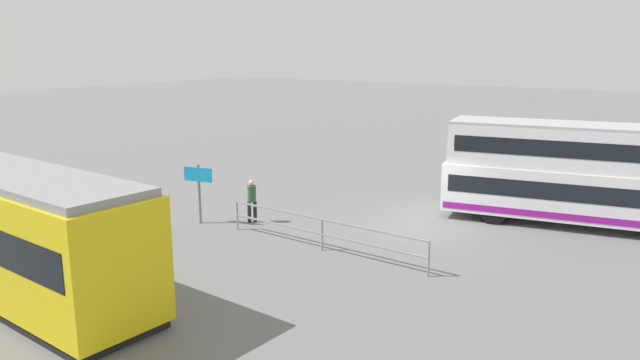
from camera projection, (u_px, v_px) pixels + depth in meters
ground_plane at (426, 228)px, 22.39m from camera, size 160.00×160.00×0.00m
double_decker_bus at (592, 175)px, 22.18m from camera, size 10.83×4.32×3.81m
pedestrian_near_railing at (252, 198)px, 22.96m from camera, size 0.45×0.45×1.65m
pedestrian_railing at (322, 229)px, 19.80m from camera, size 7.80×0.40×1.08m
info_sign at (199, 183)px, 22.66m from camera, size 1.19×0.30×2.27m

